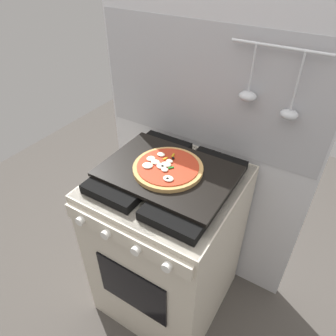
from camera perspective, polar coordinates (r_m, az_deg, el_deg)
ground_plane at (r=1.98m, az=-0.00°, el=-21.80°), size 4.00×4.00×0.00m
kitchen_backsplash at (r=1.60m, az=6.38°, el=2.21°), size 1.10×0.09×1.55m
stove at (r=1.61m, az=-0.03°, el=-13.61°), size 0.60×0.64×0.90m
baking_tray at (r=1.29m, az=-0.00°, el=-0.64°), size 0.54×0.38×0.02m
pizza_left at (r=1.28m, az=-0.24°, el=0.10°), size 0.29×0.29×0.03m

